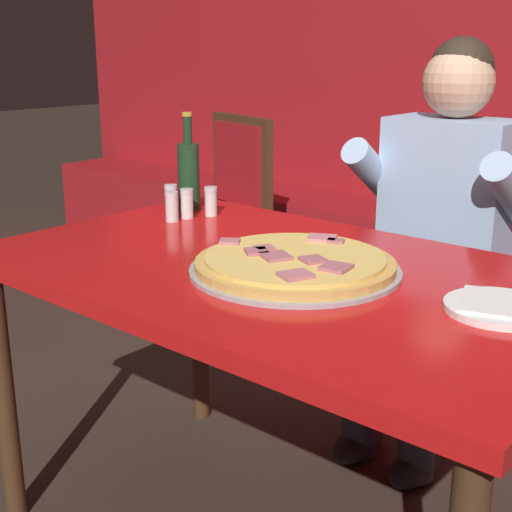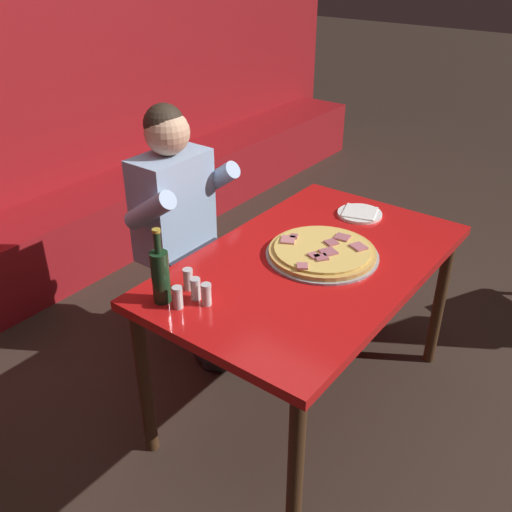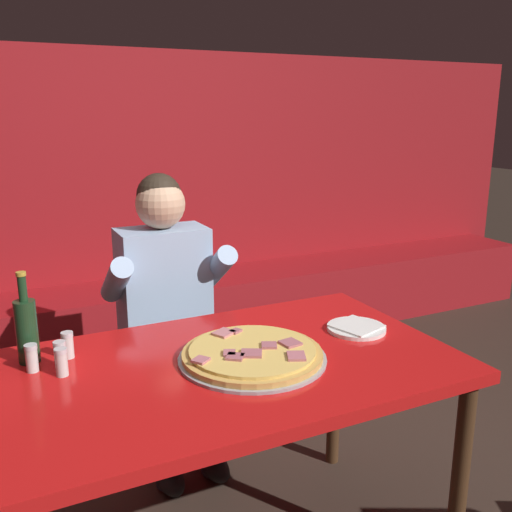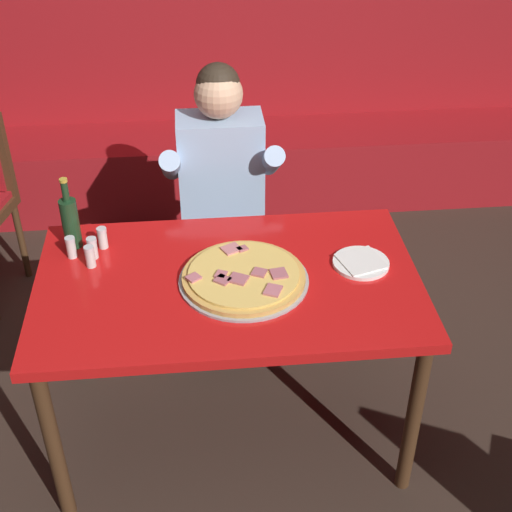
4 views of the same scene
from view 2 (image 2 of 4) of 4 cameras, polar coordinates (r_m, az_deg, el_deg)
name	(u,v)px [view 2 (image 2 of 4)]	position (r m, az deg, el deg)	size (l,w,h in m)	color
ground_plane	(303,399)	(2.81, 4.74, -14.05)	(24.00, 24.00, 0.00)	#33261E
booth_wall_panel	(1,122)	(3.79, -24.13, 12.11)	(6.80, 0.16, 1.90)	maroon
booth_bench	(55,244)	(3.79, -19.42, 1.13)	(6.46, 0.48, 0.46)	maroon
main_dining_table	(310,277)	(2.39, 5.41, -2.09)	(1.39, 0.85, 0.77)	#422816
pizza	(322,252)	(2.37, 6.64, 0.41)	(0.47, 0.47, 0.05)	#9E9EA3
plate_white_paper	(360,213)	(2.75, 10.34, 4.21)	(0.21, 0.21, 0.02)	white
beer_bottle	(160,275)	(2.05, -9.53, -1.86)	(0.07, 0.07, 0.29)	#19381E
shaker_parmesan	(178,298)	(2.04, -7.83, -4.23)	(0.04, 0.04, 0.09)	silver
shaker_black_pepper	(188,280)	(2.14, -6.80, -2.41)	(0.04, 0.04, 0.09)	silver
shaker_oregano	(206,295)	(2.05, -4.98, -3.94)	(0.04, 0.04, 0.09)	silver
shaker_red_pepper_flakes	(196,290)	(2.08, -6.06, -3.38)	(0.04, 0.04, 0.09)	silver
diner_seated_blue_shirt	(187,224)	(2.78, -6.96, 3.18)	(0.53, 0.53, 1.27)	black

